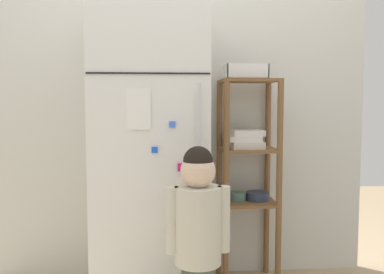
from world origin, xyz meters
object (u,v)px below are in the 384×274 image
refrigerator (150,150)px  pantry_shelf_unit (248,163)px  fruit_bin (245,74)px  child_standing (198,225)px

refrigerator → pantry_shelf_unit: 0.61m
refrigerator → pantry_shelf_unit: refrigerator is taller
refrigerator → fruit_bin: size_ratio=6.82×
fruit_bin → child_standing: bearing=-118.2°
child_standing → pantry_shelf_unit: pantry_shelf_unit is taller
child_standing → fruit_bin: (0.35, 0.65, 0.74)m
child_standing → fruit_bin: bearing=61.8°
refrigerator → fruit_bin: 0.74m
child_standing → pantry_shelf_unit: (0.37, 0.64, 0.19)m
child_standing → pantry_shelf_unit: 0.76m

